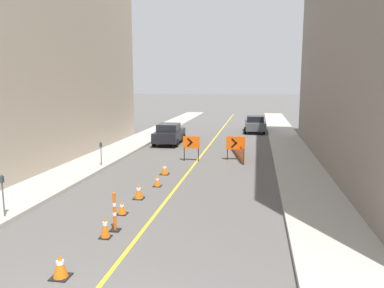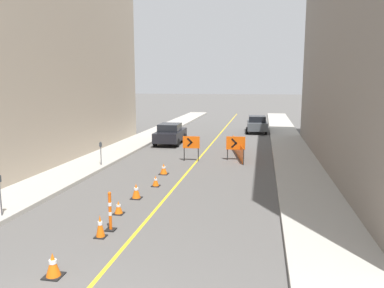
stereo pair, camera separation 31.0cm
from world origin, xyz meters
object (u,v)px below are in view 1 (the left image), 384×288
(arrow_barricade_primary, at_px, (191,143))
(arrow_barricade_secondary, at_px, (236,144))
(traffic_cone_third, at_px, (122,208))
(parked_car_curb_mid, at_px, (255,124))
(traffic_cone_nearest, at_px, (60,266))
(traffic_cone_fourth, at_px, (139,191))
(traffic_cone_farthest, at_px, (165,169))
(traffic_cone_fifth, at_px, (157,181))
(traffic_cone_second, at_px, (105,227))
(parking_meter_far_curb, at_px, (101,149))
(delineator_post_front, at_px, (115,214))
(parking_meter_near_curb, at_px, (2,187))
(parked_car_curb_near, at_px, (169,134))

(arrow_barricade_primary, bearing_deg, arrow_barricade_secondary, 12.24)
(traffic_cone_third, distance_m, parked_car_curb_mid, 24.11)
(traffic_cone_nearest, bearing_deg, traffic_cone_third, 91.25)
(parked_car_curb_mid, bearing_deg, arrow_barricade_primary, -107.53)
(traffic_cone_third, relative_size, traffic_cone_fourth, 0.76)
(traffic_cone_farthest, bearing_deg, traffic_cone_fifth, -84.26)
(traffic_cone_fourth, height_order, arrow_barricade_primary, arrow_barricade_primary)
(traffic_cone_second, relative_size, parking_meter_far_curb, 0.55)
(delineator_post_front, bearing_deg, traffic_cone_second, -98.84)
(arrow_barricade_secondary, distance_m, parked_car_curb_mid, 13.47)
(traffic_cone_fifth, distance_m, arrow_barricade_primary, 5.85)
(traffic_cone_nearest, relative_size, traffic_cone_farthest, 1.08)
(traffic_cone_second, bearing_deg, arrow_barricade_secondary, 75.29)
(traffic_cone_fifth, height_order, arrow_barricade_secondary, arrow_barricade_secondary)
(traffic_cone_nearest, relative_size, parking_meter_near_curb, 0.42)
(traffic_cone_fourth, relative_size, delineator_post_front, 0.50)
(traffic_cone_fifth, bearing_deg, parked_car_curb_mid, 78.03)
(traffic_cone_fifth, relative_size, parked_car_curb_mid, 0.11)
(traffic_cone_fourth, height_order, parked_car_curb_mid, parked_car_curb_mid)
(traffic_cone_third, relative_size, traffic_cone_farthest, 0.85)
(traffic_cone_fourth, distance_m, parking_meter_near_curb, 4.99)
(traffic_cone_nearest, relative_size, traffic_cone_fifth, 1.24)
(traffic_cone_nearest, relative_size, traffic_cone_second, 0.87)
(parked_car_curb_mid, bearing_deg, parking_meter_near_curb, -111.22)
(traffic_cone_second, height_order, delineator_post_front, delineator_post_front)
(delineator_post_front, relative_size, arrow_barricade_secondary, 0.87)
(delineator_post_front, xyz_separation_m, parked_car_curb_mid, (4.20, 25.16, 0.24))
(arrow_barricade_primary, bearing_deg, parked_car_curb_mid, 72.47)
(traffic_cone_second, xyz_separation_m, arrow_barricade_secondary, (3.23, 12.31, 0.66))
(traffic_cone_third, height_order, parking_meter_near_curb, parking_meter_near_curb)
(parked_car_curb_mid, bearing_deg, delineator_post_front, -102.46)
(delineator_post_front, bearing_deg, traffic_cone_nearest, -94.18)
(traffic_cone_fifth, bearing_deg, traffic_cone_third, -94.43)
(traffic_cone_fifth, relative_size, parked_car_curb_near, 0.11)
(arrow_barricade_primary, bearing_deg, traffic_cone_third, -98.06)
(traffic_cone_second, relative_size, arrow_barricade_primary, 0.47)
(traffic_cone_third, height_order, arrow_barricade_secondary, arrow_barricade_secondary)
(traffic_cone_fifth, xyz_separation_m, parking_meter_near_curb, (-4.01, -5.10, 0.95))
(traffic_cone_fourth, xyz_separation_m, arrow_barricade_secondary, (3.43, 8.39, 0.70))
(traffic_cone_farthest, relative_size, parked_car_curb_mid, 0.13)
(parked_car_curb_near, height_order, parking_meter_far_curb, parked_car_curb_near)
(traffic_cone_third, xyz_separation_m, parking_meter_far_curb, (-3.72, 6.82, 0.85))
(traffic_cone_second, height_order, traffic_cone_fifth, traffic_cone_second)
(arrow_barricade_primary, xyz_separation_m, parking_meter_near_curb, (-4.57, -10.87, 0.12))
(traffic_cone_second, xyz_separation_m, traffic_cone_farthest, (-0.17, 8.11, -0.07))
(traffic_cone_farthest, relative_size, delineator_post_front, 0.44)
(traffic_cone_nearest, height_order, traffic_cone_second, traffic_cone_second)
(parked_car_curb_near, distance_m, parking_meter_far_curb, 8.90)
(traffic_cone_second, bearing_deg, arrow_barricade_primary, 86.94)
(traffic_cone_nearest, bearing_deg, parked_car_curb_mid, 81.09)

